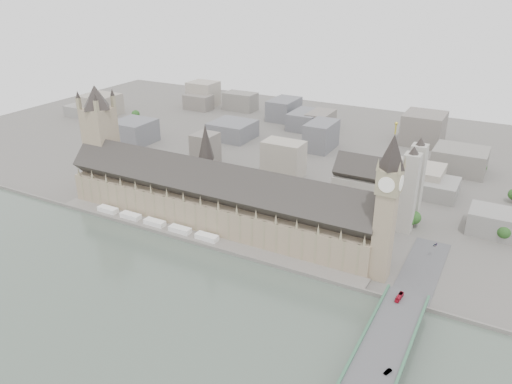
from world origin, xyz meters
The scene contains 16 objects.
ground centered at (0.00, 0.00, 0.00)m, with size 900.00×900.00×0.00m, color #595651.
river_thames centered at (0.00, -165.00, 0.00)m, with size 600.00×600.00×0.00m, color #4E5C50.
embankment_wall centered at (0.00, -15.00, 1.50)m, with size 600.00×1.50×3.00m, color slate.
river_terrace centered at (0.00, -7.50, 1.00)m, with size 270.00×15.00×2.00m, color slate.
terrace_tents centered at (-40.00, -7.00, 4.00)m, with size 118.00×7.00×4.00m.
palace_of_westminster centered at (0.00, 19.70, 22.71)m, with size 265.00×40.73×55.44m.
elizabeth_tower centered at (138.00, 8.00, 58.09)m, with size 17.00×17.00×107.50m.
victoria_tower centered at (-122.00, 26.00, 55.20)m, with size 30.00×30.00×100.00m.
central_tower centered at (-10.00, 26.00, 57.92)m, with size 13.00×13.00×48.00m.
westminster_bridge centered at (162.00, -87.50, 5.12)m, with size 25.00×325.00×10.25m, color #474749.
westminster_abbey centered at (110.92, 95.00, 25.08)m, with size 68.00×36.00×64.00m.
city_skyline_inland centered at (0.00, 245.00, 19.00)m, with size 720.00×360.00×38.00m, color gray, non-canonical shape.
park_trees centered at (-10.00, 60.00, 7.50)m, with size 110.00×30.00×15.00m, color #214418, non-canonical shape.
red_bus_north centered at (158.83, -25.03, 11.66)m, with size 2.37×10.14×2.82m, color #B51429.
car_silver centered at (168.54, -87.45, 11.05)m, with size 1.68×4.83×1.59m, color gray.
car_approach centered at (165.92, 50.45, 10.90)m, with size 1.81×4.46×1.29m, color gray.
Camera 1 is at (200.55, -280.67, 188.25)m, focal length 35.00 mm.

